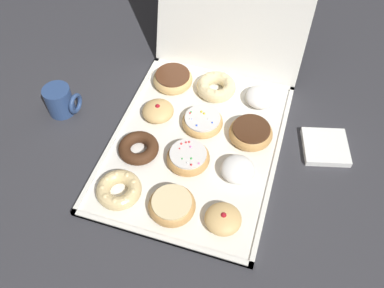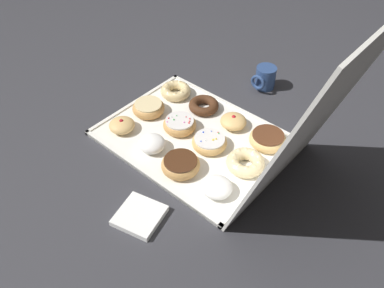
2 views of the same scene
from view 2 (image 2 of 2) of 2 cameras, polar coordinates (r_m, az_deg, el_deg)
name	(u,v)px [view 2 (image 2 of 2)]	position (r m, az deg, el deg)	size (l,w,h in m)	color
ground_plane	(194,139)	(1.32, 0.25, 0.70)	(3.00, 3.00, 0.00)	#333338
donut_box	(194,138)	(1.31, 0.25, 0.86)	(0.44, 0.58, 0.01)	white
box_lid_open	(316,121)	(0.98, 17.42, 3.19)	(0.44, 0.61, 0.01)	white
cruller_donut_0	(176,91)	(1.48, -2.36, 7.66)	(0.11, 0.11, 0.04)	#EACC8C
glazed_ring_donut_1	(149,108)	(1.41, -6.26, 5.22)	(0.11, 0.11, 0.04)	tan
jelly_filled_donut_2	(122,125)	(1.35, -10.03, 2.68)	(0.09, 0.09, 0.04)	#E5B770
chocolate_cake_ring_donut_3	(204,106)	(1.41, 1.70, 5.54)	(0.11, 0.11, 0.03)	#472816
sprinkle_donut_4	(180,124)	(1.33, -1.72, 2.91)	(0.11, 0.11, 0.04)	tan
powdered_filled_donut_5	(152,144)	(1.26, -5.77, 0.06)	(0.09, 0.09, 0.05)	white
jelly_filled_donut_6	(233,121)	(1.35, 5.96, 3.25)	(0.09, 0.09, 0.05)	#E5B770
sprinkle_donut_7	(209,142)	(1.27, 2.47, 0.25)	(0.11, 0.11, 0.04)	tan
chocolate_frosted_donut_8	(181,164)	(1.19, -1.65, -2.95)	(0.12, 0.12, 0.04)	tan
chocolate_frosted_donut_9	(268,139)	(1.30, 10.81, 0.73)	(0.12, 0.12, 0.04)	#E5B770
cruller_donut_10	(246,162)	(1.21, 7.74, -2.57)	(0.12, 0.12, 0.04)	beige
powdered_filled_donut_11	(217,187)	(1.13, 3.60, -6.22)	(0.09, 0.09, 0.04)	white
coffee_mug	(265,77)	(1.55, 10.43, 9.40)	(0.10, 0.08, 0.09)	navy
napkin_stack	(140,216)	(1.11, -7.53, -10.16)	(0.12, 0.12, 0.02)	white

